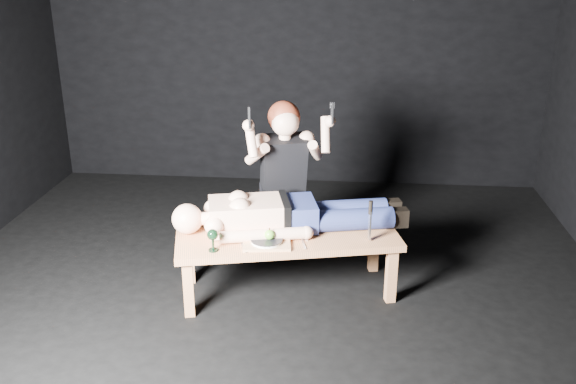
% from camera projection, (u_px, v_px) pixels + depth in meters
% --- Properties ---
extents(ground, '(5.00, 5.00, 0.00)m').
position_uv_depth(ground, '(266.00, 299.00, 4.42)').
color(ground, black).
rests_on(ground, ground).
extents(back_wall, '(5.00, 0.00, 5.00)m').
position_uv_depth(back_wall, '(296.00, 38.00, 6.21)').
color(back_wall, black).
rests_on(back_wall, ground).
extents(table, '(1.64, 0.92, 0.45)m').
position_uv_depth(table, '(287.00, 263.00, 4.45)').
color(table, '#CD8048').
rests_on(table, ground).
extents(lying_man, '(1.68, 0.84, 0.27)m').
position_uv_depth(lying_man, '(292.00, 210.00, 4.43)').
color(lying_man, beige).
rests_on(lying_man, table).
extents(kneeling_woman, '(0.91, 0.97, 1.34)m').
position_uv_depth(kneeling_woman, '(282.00, 179.00, 4.80)').
color(kneeling_woman, black).
rests_on(kneeling_woman, ground).
extents(serving_tray, '(0.35, 0.27, 0.02)m').
position_uv_depth(serving_tray, '(267.00, 243.00, 4.22)').
color(serving_tray, tan).
rests_on(serving_tray, table).
extents(plate, '(0.24, 0.24, 0.02)m').
position_uv_depth(plate, '(267.00, 241.00, 4.21)').
color(plate, white).
rests_on(plate, serving_tray).
extents(apple, '(0.07, 0.07, 0.07)m').
position_uv_depth(apple, '(270.00, 235.00, 4.20)').
color(apple, '#5DA724').
rests_on(apple, plate).
extents(goblet, '(0.09, 0.09, 0.15)m').
position_uv_depth(goblet, '(213.00, 240.00, 4.10)').
color(goblet, black).
rests_on(goblet, table).
extents(fork_flat, '(0.07, 0.16, 0.01)m').
position_uv_depth(fork_flat, '(244.00, 247.00, 4.17)').
color(fork_flat, '#B2B2B7').
rests_on(fork_flat, table).
extents(knife_flat, '(0.05, 0.16, 0.01)m').
position_uv_depth(knife_flat, '(303.00, 244.00, 4.22)').
color(knife_flat, '#B2B2B7').
rests_on(knife_flat, table).
extents(spoon_flat, '(0.15, 0.09, 0.01)m').
position_uv_depth(spoon_flat, '(298.00, 238.00, 4.31)').
color(spoon_flat, '#B2B2B7').
rests_on(spoon_flat, table).
extents(carving_knife, '(0.05, 0.05, 0.29)m').
position_uv_depth(carving_knife, '(370.00, 221.00, 4.22)').
color(carving_knife, '#B2B2B7').
rests_on(carving_knife, table).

